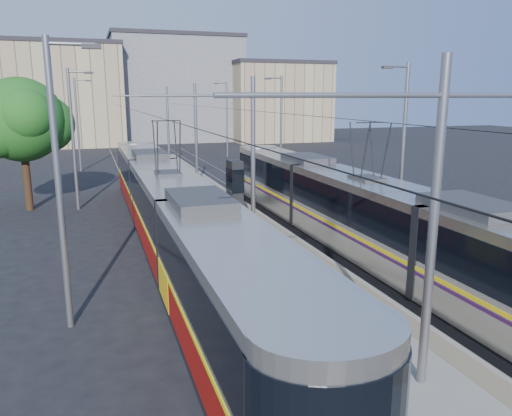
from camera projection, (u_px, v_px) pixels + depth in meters
name	position (u px, v px, depth m)	size (l,w,h in m)	color
ground	(336.00, 319.00, 14.84)	(160.00, 160.00, 0.00)	black
platform	(208.00, 202.00, 30.54)	(4.00, 50.00, 0.30)	gray
tactile_strip_left	(184.00, 201.00, 30.06)	(0.70, 50.00, 0.01)	gray
tactile_strip_right	(230.00, 198.00, 30.96)	(0.70, 50.00, 0.01)	gray
rails	(208.00, 204.00, 30.57)	(8.71, 70.00, 0.03)	gray
track_arrow	(253.00, 398.00, 10.95)	(1.20, 5.00, 0.01)	silver
tram_left	(169.00, 211.00, 21.16)	(2.43, 31.72, 5.50)	black
tram_right	(365.00, 215.00, 19.82)	(2.43, 28.69, 5.50)	black
catenary	(218.00, 133.00, 26.95)	(9.20, 70.00, 7.00)	slate
street_lamps	(193.00, 131.00, 33.36)	(15.18, 38.22, 8.00)	slate
shelter	(235.00, 182.00, 28.66)	(0.77, 1.20, 2.59)	black
tree	(27.00, 121.00, 28.19)	(5.19, 4.80, 7.54)	#382314
building_left	(59.00, 95.00, 65.84)	(16.32, 12.24, 13.26)	tan
building_centre	(175.00, 89.00, 74.28)	(18.36, 14.28, 14.98)	gray
building_right	(277.00, 102.00, 73.44)	(14.28, 10.20, 11.34)	tan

